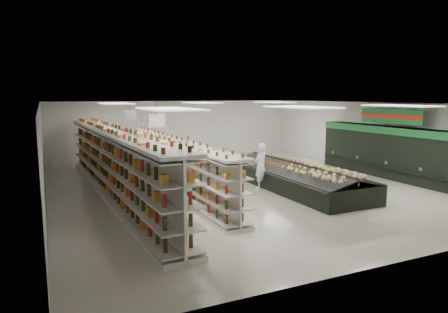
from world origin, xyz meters
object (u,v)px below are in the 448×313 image
gondola_center (171,166)px  shopper_main (261,166)px  soda_endcap (180,153)px  shopper_background (119,155)px  produce_island (295,176)px  gondola_left (114,166)px

gondola_center → shopper_main: 3.37m
soda_endcap → shopper_main: bearing=-77.3°
shopper_main → shopper_background: size_ratio=0.93×
gondola_center → shopper_background: (-1.36, 3.26, 0.06)m
produce_island → shopper_background: 7.64m
gondola_center → shopper_main: gondola_center is taller
gondola_left → gondola_center: bearing=1.6°
gondola_center → soda_endcap: gondola_center is taller
gondola_left → gondola_center: size_ratio=1.22×
produce_island → shopper_background: shopper_background is taller
shopper_background → gondola_left: bearing=-178.0°
gondola_left → soda_endcap: 6.06m
gondola_center → produce_island: 4.72m
gondola_center → shopper_background: gondola_center is taller
gondola_left → shopper_background: (0.75, 3.42, -0.13)m
produce_island → shopper_main: (-1.24, 0.50, 0.41)m
gondola_left → soda_endcap: gondola_left is taller
gondola_center → gondola_left: bearing=-177.4°
produce_island → shopper_main: shopper_main is taller
gondola_left → produce_island: size_ratio=1.99×
shopper_background → gondola_center: bearing=-143.0°
soda_endcap → shopper_main: 5.92m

